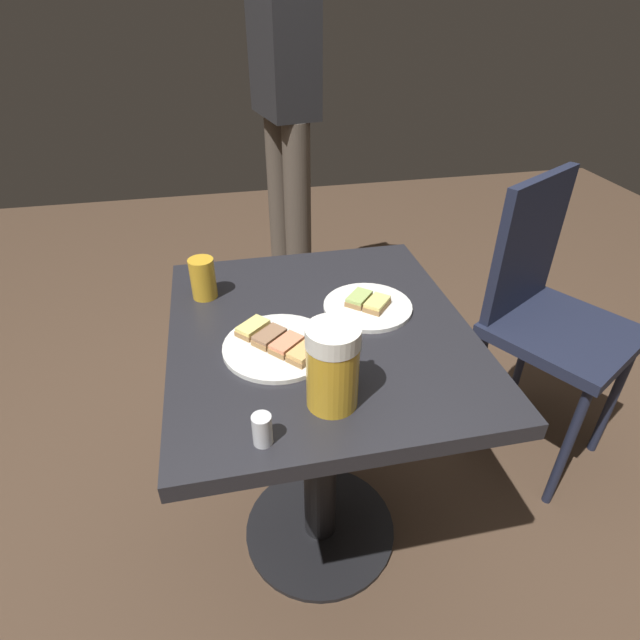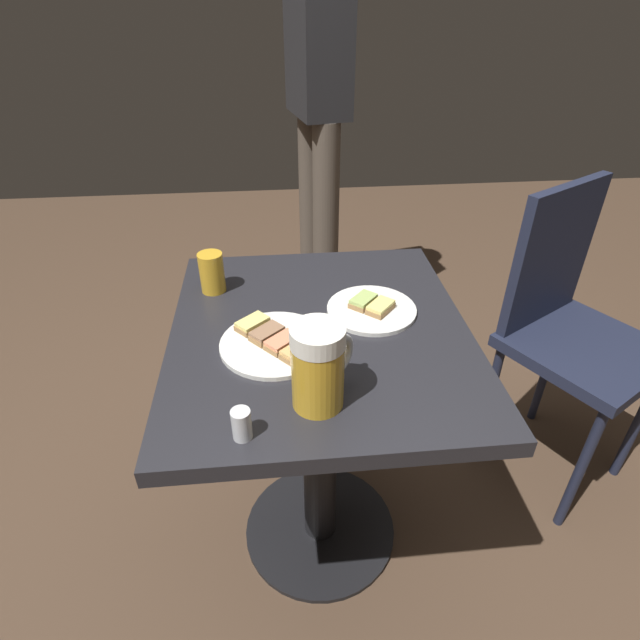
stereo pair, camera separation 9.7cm
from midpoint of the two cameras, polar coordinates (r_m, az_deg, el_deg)
The scene contains 9 objects.
ground_plane at distance 1.64m, azimuth -1.84°, elevation -22.64°, with size 6.00×6.00×0.00m, color #4C3828.
cafe_table at distance 1.21m, azimuth -2.32°, elevation -7.83°, with size 0.73×0.65×0.74m.
plate_near at distance 1.04m, azimuth -7.41°, elevation -2.87°, with size 0.23×0.23×0.03m.
plate_far at distance 1.16m, azimuth 3.04°, elevation 1.58°, with size 0.20×0.20×0.03m.
beer_mug at distance 0.87m, azimuth -1.66°, elevation -5.31°, with size 0.12×0.12×0.16m.
beer_glass_small at distance 1.23m, azimuth -15.32°, elevation 4.50°, with size 0.06×0.06×0.10m, color gold.
salt_shaker at distance 0.84m, azimuth -9.93°, elevation -12.24°, with size 0.03×0.03×0.06m, color silver.
cafe_chair at distance 1.65m, azimuth 22.75°, elevation 1.18°, with size 0.52×0.52×0.93m.
patron_standing at distance 2.14m, azimuth -5.38°, elevation 22.92°, with size 0.35×0.24×1.66m.
Camera 1 is at (0.89, -0.19, 1.37)m, focal length 28.31 mm.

